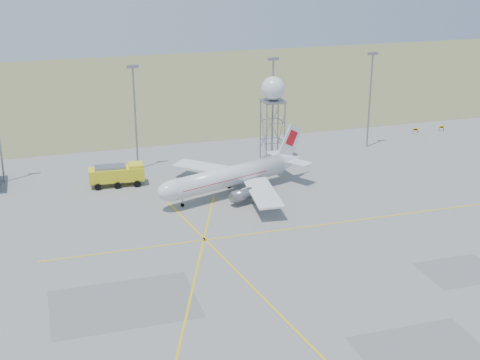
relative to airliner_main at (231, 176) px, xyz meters
name	(u,v)px	position (x,y,z in m)	size (l,w,h in m)	color
ground	(321,342)	(-3.65, -47.41, -3.26)	(400.00, 400.00, 0.00)	gray
grass_strip	(132,89)	(-3.65, 92.59, -3.24)	(400.00, 120.00, 0.03)	#5E6A3A
mast_b	(135,109)	(-13.65, 18.59, 8.81)	(2.20, 0.50, 20.50)	gray
mast_c	(273,99)	(14.35, 18.59, 8.81)	(2.20, 0.50, 20.50)	gray
mast_d	(370,92)	(36.35, 18.59, 8.81)	(2.20, 0.50, 20.50)	gray
taxi_sign_near	(415,130)	(51.95, 24.59, -2.37)	(1.60, 0.17, 1.20)	black
taxi_sign_far	(442,127)	(58.95, 24.59, -2.37)	(1.60, 0.17, 1.20)	black
airliner_main	(231,176)	(0.00, 0.00, 0.00)	(30.45, 28.69, 10.63)	silver
radar_tower	(273,114)	(13.44, 16.04, 6.40)	(4.75, 4.75, 17.21)	gray
fire_truck	(118,175)	(-18.55, 10.31, -1.36)	(10.10, 4.51, 3.96)	yellow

